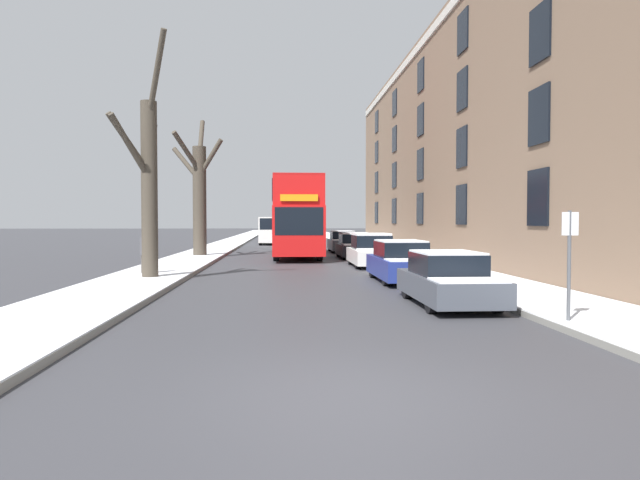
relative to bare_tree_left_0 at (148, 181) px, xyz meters
The scene contains 15 objects.
ground_plane 14.48m from the bare_tree_left_0, 67.42° to the right, with size 320.00×320.00×0.00m, color #38383D.
sidewalk_left 40.14m from the bare_tree_left_0, 90.34° to the left, with size 2.86×130.00×0.16m.
sidewalk_right 41.64m from the bare_tree_left_0, 74.57° to the left, with size 2.86×130.00×0.16m.
terrace_facade_right 21.42m from the bare_tree_left_0, 36.93° to the left, with size 9.10×42.96×12.64m.
bare_tree_left_0 is the anchor object (origin of this frame).
bare_tree_left_1 12.82m from the bare_tree_left_0, 90.62° to the left, with size 3.21×4.54×7.97m.
double_decker_bus 14.08m from the bare_tree_left_0, 67.74° to the left, with size 2.61×10.75×4.38m.
parked_car_0 10.80m from the bare_tree_left_0, 35.00° to the right, with size 1.70×4.10×1.30m.
parked_car_1 8.99m from the bare_tree_left_0, ahead, with size 1.74×4.41×1.40m.
parked_car_2 10.71m from the bare_tree_left_0, 34.40° to the left, with size 1.84×4.12×1.51m.
parked_car_3 14.92m from the bare_tree_left_0, 54.37° to the left, with size 1.80×3.99×1.42m.
parked_car_4 20.23m from the bare_tree_left_0, 64.78° to the left, with size 1.74×4.18×1.42m.
oncoming_van 31.38m from the bare_tree_left_0, 83.61° to the left, with size 1.91×5.34×2.41m.
pedestrian_left_sidewalk 2.84m from the bare_tree_left_0, 107.95° to the left, with size 0.38×0.38×1.75m.
street_sign_post 13.69m from the bare_tree_left_0, 42.87° to the right, with size 0.32×0.07×2.24m.
Camera 1 is at (-0.91, -6.61, 2.04)m, focal length 32.00 mm.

